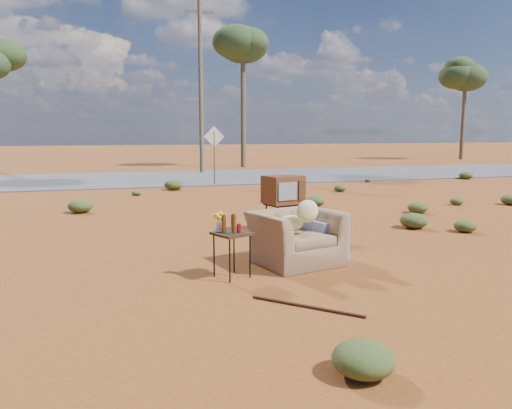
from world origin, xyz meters
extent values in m
plane|color=brown|center=(0.00, 0.00, 0.00)|extent=(140.00, 140.00, 0.00)
cube|color=#565659|center=(0.00, 15.00, 0.02)|extent=(140.00, 7.00, 0.04)
imported|color=#826547|center=(0.40, 0.50, 0.54)|extent=(1.39, 1.08, 1.07)
ellipsoid|color=#E6D88C|center=(0.33, 0.54, 0.62)|extent=(0.39, 0.39, 0.23)
ellipsoid|color=#E6D88C|center=(0.51, 0.31, 0.83)|extent=(0.34, 0.17, 0.34)
cube|color=navy|center=(0.92, 0.75, 0.31)|extent=(0.70, 0.90, 0.63)
cube|color=black|center=(0.99, 2.77, 0.57)|extent=(0.73, 0.63, 0.03)
cylinder|color=black|center=(0.77, 2.47, 0.28)|extent=(0.04, 0.04, 0.57)
cylinder|color=black|center=(1.33, 2.63, 0.28)|extent=(0.04, 0.04, 0.57)
cylinder|color=black|center=(0.65, 2.90, 0.28)|extent=(0.04, 0.04, 0.57)
cylinder|color=black|center=(1.21, 3.06, 0.28)|extent=(0.04, 0.04, 0.57)
cube|color=#5C2E17|center=(0.99, 2.77, 0.86)|extent=(0.83, 0.72, 0.55)
cube|color=gray|center=(0.98, 2.47, 0.86)|extent=(0.41, 0.13, 0.34)
cube|color=#472D19|center=(1.30, 2.56, 0.86)|extent=(0.16, 0.06, 0.39)
cube|color=#372714|center=(-0.70, 0.07, 0.61)|extent=(0.58, 0.58, 0.04)
cylinder|color=black|center=(-0.78, -0.17, 0.31)|extent=(0.02, 0.02, 0.61)
cylinder|color=black|center=(-0.46, -0.02, 0.31)|extent=(0.02, 0.02, 0.61)
cylinder|color=black|center=(-0.93, 0.15, 0.31)|extent=(0.02, 0.02, 0.61)
cylinder|color=black|center=(-0.61, 0.30, 0.31)|extent=(0.02, 0.02, 0.61)
cylinder|color=#532A0D|center=(-0.81, 0.06, 0.74)|extent=(0.06, 0.06, 0.23)
cylinder|color=#532A0D|center=(-0.68, -0.01, 0.75)|extent=(0.06, 0.06, 0.25)
cylinder|color=#275B30|center=(-0.65, 0.18, 0.74)|extent=(0.05, 0.05, 0.21)
cylinder|color=#AC0D24|center=(-0.61, 0.01, 0.69)|extent=(0.06, 0.06, 0.11)
cylinder|color=silver|center=(-0.87, 0.13, 0.69)|extent=(0.07, 0.07, 0.12)
ellipsoid|color=yellow|center=(-0.87, 0.13, 0.84)|extent=(0.14, 0.14, 0.11)
cylinder|color=#4A2113|center=(-0.17, -1.35, 0.02)|extent=(1.00, 1.00, 0.04)
cylinder|color=brown|center=(1.50, 12.00, 1.00)|extent=(0.06, 0.06, 2.00)
cube|color=silver|center=(1.50, 12.00, 1.80)|extent=(0.78, 0.04, 0.78)
cylinder|color=brown|center=(5.00, 21.00, 3.50)|extent=(0.28, 0.28, 7.00)
ellipsoid|color=#344C27|center=(5.00, 21.00, 6.50)|extent=(3.20, 3.20, 2.20)
cylinder|color=brown|center=(22.00, 24.00, 3.25)|extent=(0.28, 0.28, 6.50)
ellipsoid|color=#344C27|center=(22.00, 24.00, 6.00)|extent=(3.20, 3.20, 2.20)
cylinder|color=brown|center=(2.00, 17.50, 4.00)|extent=(0.20, 0.20, 8.00)
cube|color=brown|center=(2.00, 17.50, 7.50)|extent=(1.40, 0.10, 0.10)
ellipsoid|color=#495826|center=(4.50, 1.80, 0.12)|extent=(0.44, 0.44, 0.24)
ellipsoid|color=#495826|center=(-3.00, 6.50, 0.17)|extent=(0.60, 0.60, 0.33)
ellipsoid|color=#495826|center=(6.80, 5.00, 0.10)|extent=(0.36, 0.36, 0.20)
ellipsoid|color=#495826|center=(3.20, 8.00, 0.11)|extent=(0.40, 0.40, 0.22)
ellipsoid|color=#495826|center=(-1.50, 9.50, 0.08)|extent=(0.30, 0.30, 0.17)
camera|label=1|loc=(-2.24, -6.41, 1.99)|focal=35.00mm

